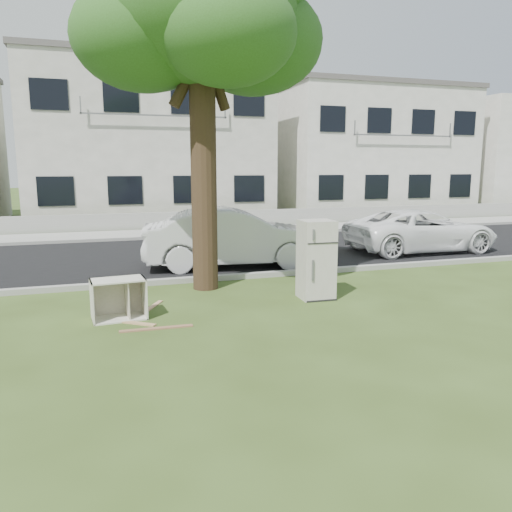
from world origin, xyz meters
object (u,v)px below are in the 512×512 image
object	(u,v)px
cabinet	(119,299)
car_center	(233,238)
fridge	(316,260)
car_right	(421,231)

from	to	relation	value
cabinet	car_center	bearing A→B (deg)	46.23
fridge	car_right	bearing A→B (deg)	39.98
fridge	cabinet	world-z (taller)	fridge
cabinet	car_center	xyz separation A→B (m)	(3.07, 3.82, 0.42)
fridge	car_center	distance (m)	3.65
car_center	cabinet	bearing A→B (deg)	148.61
fridge	car_right	size ratio (longest dim) A/B	0.33
car_right	fridge	bearing A→B (deg)	128.05
car_center	car_right	bearing A→B (deg)	-77.52
cabinet	car_right	size ratio (longest dim) A/B	0.19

